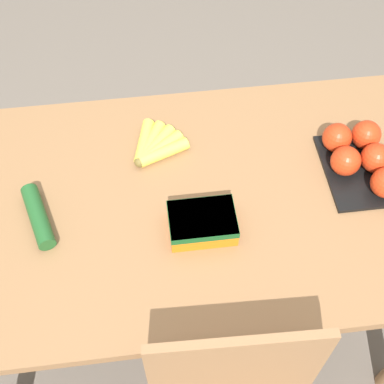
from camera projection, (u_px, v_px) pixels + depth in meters
The scene contains 6 objects.
ground_plane at pixel (192, 315), 2.02m from camera, with size 12.00×12.00×0.00m, color #665B51.
dining_table at pixel (192, 221), 1.48m from camera, with size 1.39×0.78×0.77m.
banana_bunch at pixel (154, 147), 1.47m from camera, with size 0.16×0.16×0.03m.
tomato_pack at pixel (361, 157), 1.41m from camera, with size 0.17×0.25×0.09m.
carrot_bag at pixel (202, 222), 1.31m from camera, with size 0.16×0.12×0.06m.
cucumber_near at pixel (38, 216), 1.33m from camera, with size 0.09×0.19×0.04m.
Camera 1 is at (0.10, 0.78, 1.91)m, focal length 50.00 mm.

